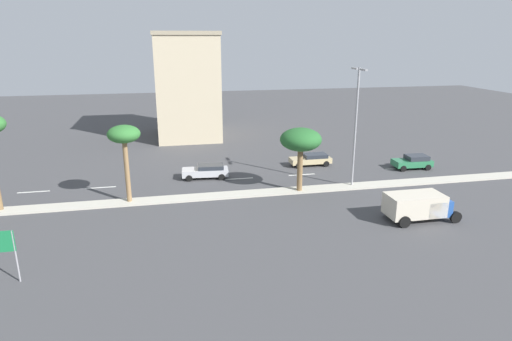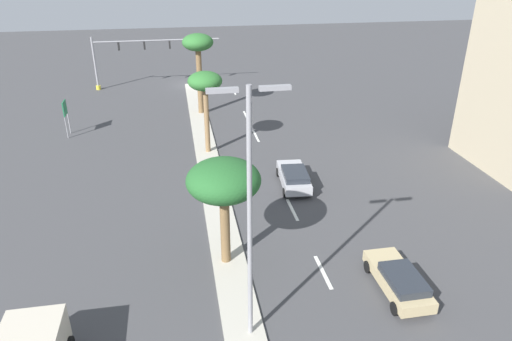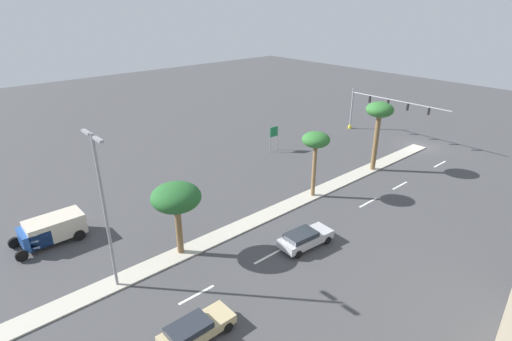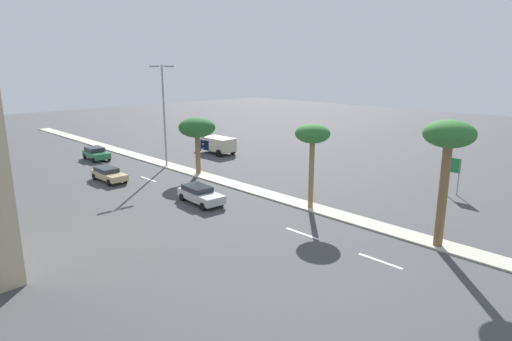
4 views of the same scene
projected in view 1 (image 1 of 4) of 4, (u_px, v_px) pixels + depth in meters
name	position (u px, v px, depth m)	size (l,w,h in m)	color
ground_plane	(246.00, 194.00, 39.65)	(160.00, 160.00, 0.00)	#424244
median_curb	(341.00, 187.00, 41.43)	(1.80, 82.10, 0.12)	#B7B2A3
lane_stripe_outboard	(34.00, 192.00, 40.31)	(0.20, 2.80, 0.01)	silver
lane_stripe_trailing	(100.00, 188.00, 41.47)	(0.20, 2.80, 0.01)	silver
lane_stripe_far	(239.00, 179.00, 44.09)	(0.20, 2.80, 0.01)	silver
lane_stripe_near	(302.00, 175.00, 45.38)	(0.20, 2.80, 0.01)	silver
lane_stripe_inboard	(397.00, 169.00, 47.50)	(0.20, 2.80, 0.01)	silver
directional_road_sign	(2.00, 247.00, 24.74)	(0.10, 1.38, 3.23)	gray
commercial_building	(186.00, 85.00, 61.45)	(12.19, 8.68, 14.38)	tan
palm_tree_near	(124.00, 137.00, 36.14)	(2.69, 2.69, 6.60)	olive
palm_tree_outboard	(301.00, 141.00, 39.10)	(3.73, 3.73, 5.79)	brown
street_lamp_center	(356.00, 119.00, 40.07)	(2.90, 0.24, 10.94)	gray
sedan_green_far	(413.00, 162.00, 47.32)	(2.19, 4.11, 1.46)	#287047
sedan_silver_inboard	(206.00, 171.00, 44.08)	(2.23, 4.70, 1.38)	#B2B2B7
sedan_tan_near	(311.00, 159.00, 48.50)	(1.89, 4.51, 1.29)	tan
box_truck	(419.00, 205.00, 33.86)	(2.57, 5.49, 2.11)	#234C99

